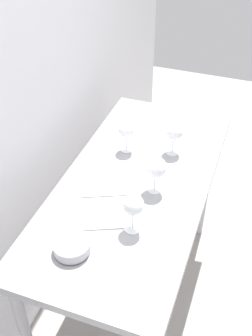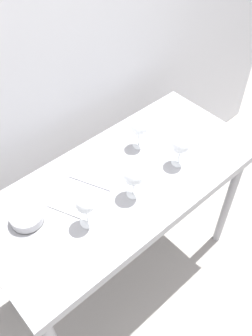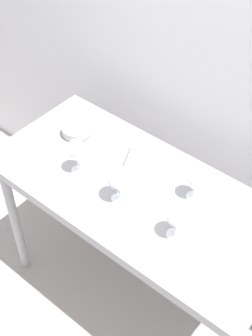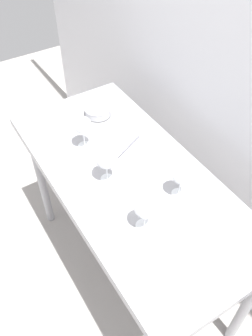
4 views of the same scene
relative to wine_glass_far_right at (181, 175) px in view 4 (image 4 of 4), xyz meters
The scene contains 10 objects.
ground_plane 1.05m from the wine_glass_far_right, 151.99° to the right, with size 6.00×6.00×0.00m, color #9C9792.
back_wall 0.52m from the wine_glass_far_right, 119.62° to the left, with size 3.80×0.04×2.60m, color silver.
steel_counter 0.33m from the wine_glass_far_right, 150.74° to the right, with size 1.40×0.65×0.90m.
wine_glass_far_right is the anchor object (origin of this frame).
wine_glass_near_right 0.23m from the wine_glass_far_right, 74.80° to the right, with size 0.09×0.09×0.17m.
wine_glass_near_center 0.33m from the wine_glass_far_right, 137.77° to the right, with size 0.10×0.10×0.18m.
wine_glass_near_left 0.53m from the wine_glass_far_right, 157.47° to the right, with size 0.09×0.09×0.18m.
open_notebook 0.38m from the wine_glass_far_right, behind, with size 0.43×0.35×0.01m.
tasting_sheet_lower 0.25m from the wine_glass_far_right, ahead, with size 0.15×0.24×0.00m, color white.
tasting_bowl 0.69m from the wine_glass_far_right, behind, with size 0.14×0.14×0.05m.
Camera 4 is at (0.94, -0.61, 2.09)m, focal length 38.05 mm.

